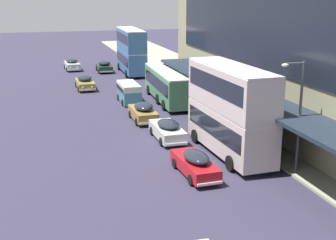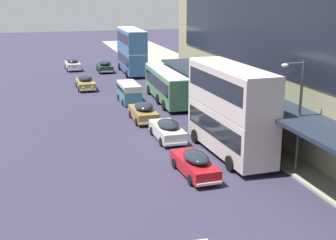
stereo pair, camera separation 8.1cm
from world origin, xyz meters
name	(u,v)px [view 2 (the right image)]	position (x,y,z in m)	size (l,w,h in m)	color
transit_bus_kerbside_front	(168,84)	(4.29, 31.49, 1.82)	(3.04, 11.15, 3.17)	#4F8E5F
transit_bus_kerbside_rear	(230,108)	(3.89, 15.14, 3.29)	(2.99, 9.26, 6.10)	beige
transit_bus_kerbside_far	(132,50)	(4.15, 48.84, 3.21)	(2.83, 9.72, 5.94)	teal
sedan_trailing_near	(195,163)	(0.44, 12.21, 0.77)	(1.87, 4.85, 1.57)	#B1161D
sedan_lead_mid	(85,82)	(-3.05, 40.12, 0.77)	(1.97, 4.72, 1.57)	olive
sedan_second_near	(105,66)	(0.81, 51.11, 0.78)	(2.06, 4.52, 1.58)	#1A3623
sedan_oncoming_rear	(143,112)	(0.23, 25.04, 0.81)	(1.92, 4.49, 1.66)	olive
sedan_second_mid	(73,64)	(-3.29, 53.98, 0.78)	(2.10, 4.60, 1.58)	beige
sedan_trailing_mid	(167,130)	(0.79, 19.45, 0.77)	(1.90, 4.77, 1.54)	beige
vw_van	(129,91)	(0.43, 32.30, 1.10)	(1.91, 4.55, 1.96)	teal
street_lamp	(297,108)	(6.40, 10.94, 4.09)	(1.50, 0.28, 6.75)	#4C4C51
fire_hydrant	(276,150)	(6.74, 13.73, 0.49)	(0.20, 0.40, 0.70)	red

